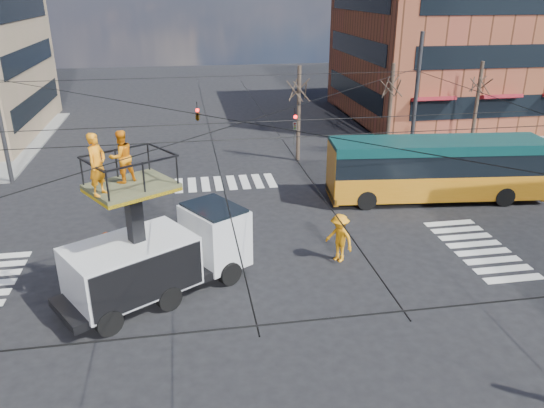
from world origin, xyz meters
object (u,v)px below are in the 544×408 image
(utility_truck, at_px, (158,241))
(flagger, at_px, (339,238))
(traffic_cone, at_px, (94,301))
(worker_ground, at_px, (108,257))
(city_bus, at_px, (436,168))

(utility_truck, distance_m, flagger, 7.23)
(traffic_cone, height_order, worker_ground, worker_ground)
(utility_truck, relative_size, city_bus, 0.64)
(city_bus, xyz_separation_m, traffic_cone, (-16.16, -7.84, -1.35))
(city_bus, height_order, traffic_cone, city_bus)
(traffic_cone, xyz_separation_m, flagger, (9.34, 2.09, 0.64))
(worker_ground, bearing_deg, traffic_cone, 155.33)
(traffic_cone, distance_m, worker_ground, 2.12)
(utility_truck, bearing_deg, city_bus, -4.34)
(city_bus, height_order, worker_ground, city_bus)
(worker_ground, bearing_deg, city_bus, -84.77)
(utility_truck, relative_size, traffic_cone, 9.57)
(flagger, bearing_deg, worker_ground, -122.73)
(utility_truck, height_order, city_bus, utility_truck)
(utility_truck, bearing_deg, flagger, -21.05)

